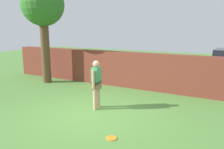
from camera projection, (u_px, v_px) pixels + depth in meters
ground_plane at (92, 114)px, 6.97m from camera, size 40.00×40.00×0.00m
brick_wall at (108, 68)px, 10.64m from camera, size 11.16×0.50×1.59m
tree at (43, 7)px, 10.44m from camera, size 2.02×2.02×4.76m
person at (96, 82)px, 7.31m from camera, size 0.27×0.54×1.62m
frisbee_orange at (111, 138)px, 5.43m from camera, size 0.27×0.27×0.02m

